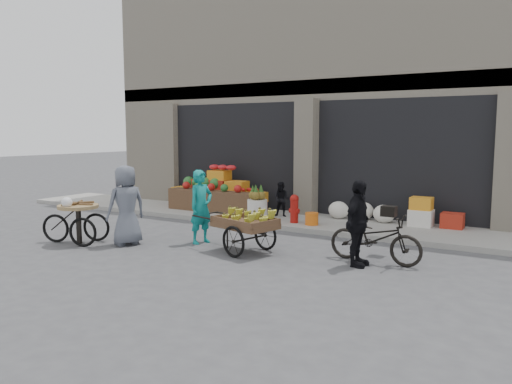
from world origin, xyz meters
The scene contains 15 objects.
ground centered at (0.00, 0.00, 0.00)m, with size 80.00×80.00×0.00m, color #424244.
sidewalk centered at (0.00, 4.10, 0.06)m, with size 18.00×2.20×0.12m, color gray.
building centered at (0.00, 8.03, 3.37)m, with size 14.00×6.45×7.00m.
fruit_display centered at (-2.48, 4.38, 0.67)m, with size 3.10×1.12×1.24m.
pineapple_bin centered at (-0.75, 3.60, 0.37)m, with size 0.52×0.52×0.50m, color silver.
fire_hydrant centered at (0.35, 3.55, 0.50)m, with size 0.22×0.22×0.71m.
orange_bucket centered at (0.85, 3.50, 0.27)m, with size 0.32×0.32×0.30m, color orange.
right_bay_goods centered at (2.61, 4.70, 0.41)m, with size 3.35×0.60×0.70m.
seated_person centered at (-0.35, 4.20, 0.58)m, with size 0.45×0.35×0.93m, color black.
banana_cart centered at (0.63, 0.71, 0.63)m, with size 2.20×1.32×0.86m.
vendor_woman centered at (-0.58, 0.95, 0.79)m, with size 0.57×0.38×1.58m, color #10827E.
tricycle_cart centered at (-2.81, -0.43, 0.57)m, with size 1.45×1.07×0.95m.
vendor_grey centered at (-1.84, 0.02, 0.85)m, with size 0.83×0.54×1.69m, color slate.
bicycle centered at (3.12, 1.26, 0.45)m, with size 0.60×1.72×0.90m, color black.
cyclist centered at (2.92, 0.86, 0.77)m, with size 0.91×0.38×1.55m, color black.
Camera 1 is at (5.78, -7.50, 2.37)m, focal length 35.00 mm.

